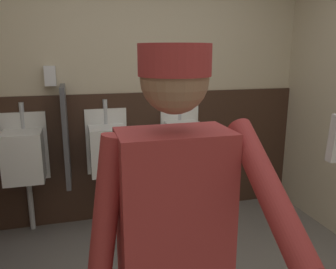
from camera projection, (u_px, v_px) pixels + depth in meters
wall_back at (138, 83)px, 3.41m from camera, size 3.98×0.12×2.75m
wainscot_band_back at (141, 155)px, 3.51m from camera, size 3.38×0.03×1.29m
urinal_left at (24, 155)px, 3.07m from camera, size 0.40×0.34×1.24m
urinal_middle at (108, 149)px, 3.26m from camera, size 0.40×0.34×1.24m
urinal_right at (183, 144)px, 3.45m from camera, size 0.40×0.34×1.24m
privacy_divider_panel at (66, 136)px, 3.06m from camera, size 0.04×0.40×0.90m
person at (174, 233)px, 1.29m from camera, size 0.63×0.60×1.71m
soap_dispenser at (50, 76)px, 3.08m from camera, size 0.10×0.07×0.18m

